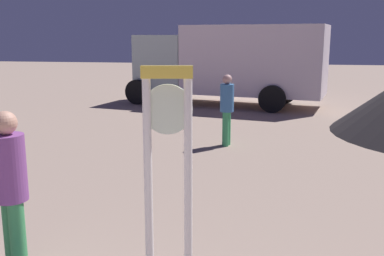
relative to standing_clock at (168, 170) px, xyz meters
name	(u,v)px	position (x,y,z in m)	size (l,w,h in m)	color
standing_clock	(168,170)	(0.00, 0.00, 0.00)	(0.42, 0.16, 2.22)	white
person_near_clock	(11,187)	(-1.70, 0.37, -0.38)	(0.33, 0.33, 1.75)	#3B8F53
person_distant	(227,106)	(-0.10, 6.40, -0.45)	(0.31, 0.31, 1.62)	#3B9E5E
box_truck_near	(232,61)	(-0.52, 12.57, 0.22)	(7.30, 3.72, 2.84)	silver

